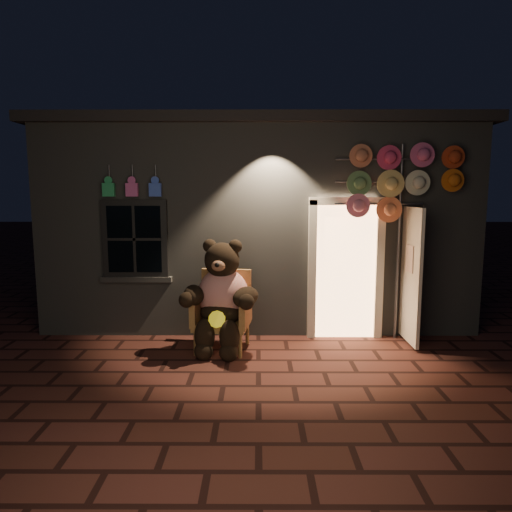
{
  "coord_description": "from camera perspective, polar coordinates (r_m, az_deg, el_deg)",
  "views": [
    {
      "loc": [
        -0.01,
        -5.52,
        2.26
      ],
      "look_at": [
        -0.04,
        1.0,
        1.35
      ],
      "focal_mm": 32.0,
      "sensor_mm": 36.0,
      "label": 1
    }
  ],
  "objects": [
    {
      "name": "shop_building",
      "position": [
        9.52,
        0.3,
        4.79
      ],
      "size": [
        7.3,
        5.95,
        3.51
      ],
      "color": "slate",
      "rests_on": "ground"
    },
    {
      "name": "teddy_bear",
      "position": [
        6.5,
        -4.33,
        -5.15
      ],
      "size": [
        1.17,
        0.97,
        1.62
      ],
      "rotation": [
        0.0,
        0.0,
        -0.14
      ],
      "color": "#B31C13",
      "rests_on": "ground"
    },
    {
      "name": "wicker_armchair",
      "position": [
        6.69,
        -4.1,
        -6.75
      ],
      "size": [
        0.86,
        0.8,
        1.13
      ],
      "rotation": [
        0.0,
        0.0,
        -0.14
      ],
      "color": "#A4833F",
      "rests_on": "ground"
    },
    {
      "name": "ground",
      "position": [
        5.96,
        0.31,
        -14.32
      ],
      "size": [
        60.0,
        60.0,
        0.0
      ],
      "primitive_type": "plane",
      "color": "#52261F",
      "rests_on": "ground"
    },
    {
      "name": "hat_rack",
      "position": [
        7.11,
        17.45,
        9.22
      ],
      "size": [
        1.86,
        0.22,
        2.99
      ],
      "color": "#59595E",
      "rests_on": "ground"
    }
  ]
}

